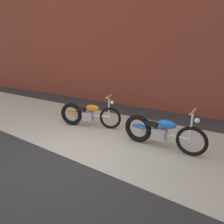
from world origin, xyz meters
name	(u,v)px	position (x,y,z in m)	size (l,w,h in m)	color
ground_plane	(68,158)	(0.00, 0.00, 0.00)	(80.00, 80.00, 0.00)	#2D2D30
sidewalk_slab	(114,133)	(0.00, 1.75, 0.00)	(36.00, 3.50, 0.01)	#B2ADA3
brick_building_wall	(163,31)	(0.00, 5.20, 3.12)	(36.00, 0.50, 6.24)	brown
motorcycle_orange	(86,114)	(-1.07, 1.75, 0.40)	(1.93, 0.87, 1.03)	black
motorcycle_blue	(156,131)	(1.33, 1.63, 0.40)	(2.01, 0.58, 1.03)	black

